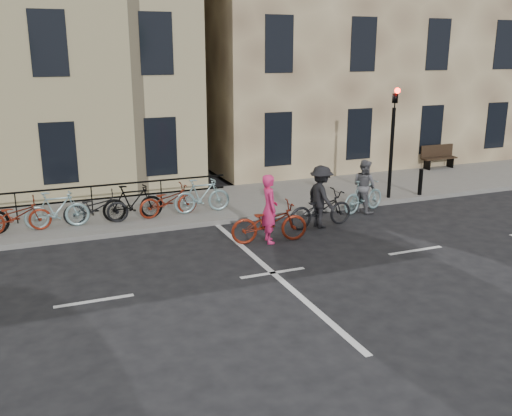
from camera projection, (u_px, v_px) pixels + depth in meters
name	position (u px, v px, depth m)	size (l,w,h in m)	color
ground	(273.00, 273.00, 13.12)	(120.00, 120.00, 0.00)	black
sidewalk	(69.00, 220.00, 16.99)	(46.00, 4.00, 0.15)	slate
building_east	(338.00, 23.00, 26.34)	(14.00, 10.00, 12.00)	#8A7153
traffic_light	(393.00, 129.00, 18.60)	(0.18, 0.30, 3.90)	black
bollard_east	(360.00, 188.00, 18.58)	(0.14, 0.14, 0.90)	black
bollard_west	(420.00, 182.00, 19.45)	(0.14, 0.14, 0.90)	black
bench	(438.00, 156.00, 23.85)	(1.60, 0.41, 0.97)	black
parked_bikes	(75.00, 209.00, 16.03)	(9.35, 1.23, 1.05)	black
cyclist_pink	(269.00, 219.00, 15.09)	(2.15, 1.01, 1.84)	maroon
cyclist_grey	(364.00, 191.00, 17.90)	(1.80, 0.96, 1.68)	#89B0B3
cyclist_dark	(321.00, 203.00, 16.35)	(2.07, 1.21, 1.81)	black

